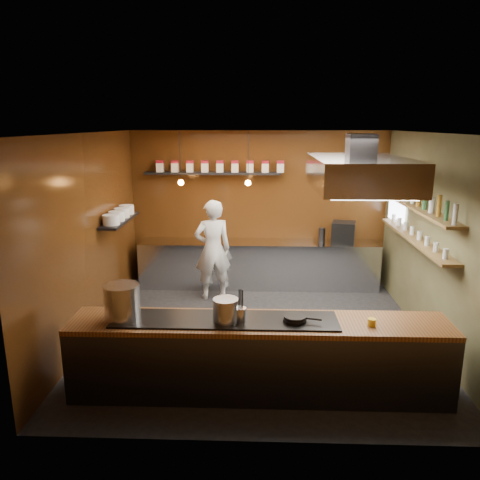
{
  "coord_description": "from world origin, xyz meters",
  "views": [
    {
      "loc": [
        -0.04,
        -6.6,
        3.13
      ],
      "look_at": [
        -0.3,
        0.4,
        1.38
      ],
      "focal_mm": 35.0,
      "sensor_mm": 36.0,
      "label": 1
    }
  ],
  "objects_px": {
    "stockpot_small": "(226,310)",
    "chef": "(213,250)",
    "espresso_machine": "(343,233)",
    "stockpot_large": "(122,302)",
    "extractor_hood": "(360,172)"
  },
  "relations": [
    {
      "from": "stockpot_small",
      "to": "espresso_machine",
      "type": "distance_m",
      "value": 4.26
    },
    {
      "from": "extractor_hood",
      "to": "espresso_machine",
      "type": "height_order",
      "value": "extractor_hood"
    },
    {
      "from": "extractor_hood",
      "to": "chef",
      "type": "bearing_deg",
      "value": 137.91
    },
    {
      "from": "stockpot_small",
      "to": "chef",
      "type": "relative_size",
      "value": 0.16
    },
    {
      "from": "stockpot_large",
      "to": "chef",
      "type": "distance_m",
      "value": 3.23
    },
    {
      "from": "chef",
      "to": "extractor_hood",
      "type": "bearing_deg",
      "value": 120.81
    },
    {
      "from": "stockpot_large",
      "to": "chef",
      "type": "xyz_separation_m",
      "value": [
        0.75,
        3.14,
        -0.23
      ]
    },
    {
      "from": "stockpot_small",
      "to": "chef",
      "type": "xyz_separation_m",
      "value": [
        -0.45,
        3.19,
        -0.16
      ]
    },
    {
      "from": "espresso_machine",
      "to": "chef",
      "type": "distance_m",
      "value": 2.51
    },
    {
      "from": "extractor_hood",
      "to": "espresso_machine",
      "type": "distance_m",
      "value": 2.88
    },
    {
      "from": "espresso_machine",
      "to": "stockpot_small",
      "type": "bearing_deg",
      "value": -104.39
    },
    {
      "from": "stockpot_large",
      "to": "espresso_machine",
      "type": "bearing_deg",
      "value": 49.32
    },
    {
      "from": "espresso_machine",
      "to": "stockpot_large",
      "type": "bearing_deg",
      "value": -117.24
    },
    {
      "from": "stockpot_small",
      "to": "chef",
      "type": "height_order",
      "value": "chef"
    },
    {
      "from": "extractor_hood",
      "to": "chef",
      "type": "relative_size",
      "value": 1.1
    }
  ]
}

